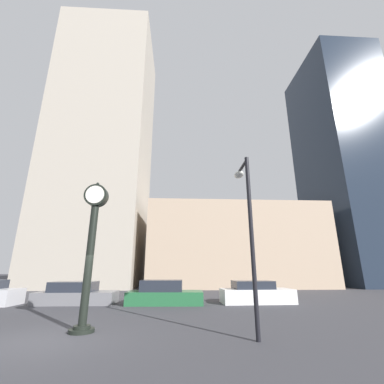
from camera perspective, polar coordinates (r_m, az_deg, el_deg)
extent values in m
plane|color=#38383D|center=(9.76, -30.22, -26.70)|extent=(200.00, 200.00, 0.00)
cube|color=#ADA393|center=(37.78, -18.97, 9.12)|extent=(11.64, 12.00, 35.78)
cube|color=tan|center=(33.53, 8.92, -12.01)|extent=(20.27, 12.00, 9.29)
cube|color=#1E2838|center=(42.75, 30.45, 5.55)|extent=(8.55, 12.00, 33.02)
cylinder|color=black|center=(10.38, -23.35, -26.43)|extent=(0.83, 0.83, 0.12)
cylinder|color=black|center=(10.36, -23.27, -25.84)|extent=(0.55, 0.55, 0.10)
cylinder|color=black|center=(10.20, -21.90, -14.25)|extent=(0.28, 0.28, 4.09)
cylinder|color=black|center=(10.54, -20.47, -0.80)|extent=(0.84, 0.38, 0.84)
cylinder|color=white|center=(10.36, -20.78, -0.50)|extent=(0.69, 0.02, 0.69)
cylinder|color=white|center=(10.73, -20.16, -1.09)|extent=(0.69, 0.02, 0.69)
sphere|color=black|center=(10.67, -20.21, 1.68)|extent=(0.12, 0.12, 0.12)
cube|color=slate|center=(18.10, -24.27, -20.65)|extent=(4.66, 1.92, 0.71)
cube|color=#232833|center=(18.13, -24.74, -18.54)|extent=(2.57, 1.68, 0.57)
cube|color=#236038|center=(16.66, -5.98, -22.33)|extent=(4.54, 2.03, 0.74)
cube|color=#232833|center=(16.62, -6.72, -19.93)|extent=(2.52, 1.74, 0.64)
cube|color=silver|center=(17.59, 14.18, -21.48)|extent=(4.41, 1.98, 0.83)
cube|color=#232833|center=(17.48, 13.31, -19.41)|extent=(2.44, 1.70, 0.48)
cylinder|color=black|center=(8.66, 13.17, -10.43)|extent=(0.14, 0.14, 5.83)
cylinder|color=black|center=(9.91, 11.16, 5.56)|extent=(0.11, 1.20, 0.11)
ellipsoid|color=silver|center=(10.41, 10.39, 3.81)|extent=(0.36, 0.60, 0.24)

